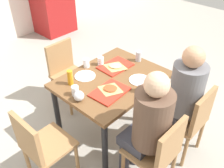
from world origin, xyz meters
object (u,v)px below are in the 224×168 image
Objects in this scene: person_in_brown_jacket at (182,93)px; pizza_slice_b at (115,66)px; paper_plate_near_edge at (140,80)px; plastic_cup_c at (75,91)px; foil_bundle at (79,96)px; pizza_slice_a at (110,89)px; chair_left_end at (40,145)px; chair_near_right at (191,118)px; plastic_cup_b at (142,87)px; person_in_red at (148,123)px; paper_plate_center at (85,76)px; plastic_cup_d at (101,61)px; plastic_cup_a at (86,63)px; condiment_bottle at (70,78)px; main_table at (112,86)px; tray_red_near at (110,92)px; chair_near_left at (159,151)px; chair_far_side at (66,70)px; soda_can at (138,56)px; tray_red_far at (115,66)px.

pizza_slice_b is (-0.10, 0.78, 0.03)m from person_in_brown_jacket.
plastic_cup_c reaches higher than paper_plate_near_edge.
foil_bundle is at bearing -107.97° from plastic_cup_c.
pizza_slice_a is (-0.45, 0.54, 0.03)m from person_in_brown_jacket.
pizza_slice_a is (0.77, -0.13, 0.27)m from chair_left_end.
plastic_cup_b is at bearing 119.20° from chair_near_right.
person_in_red is at bearing -135.56° from paper_plate_near_edge.
paper_plate_center is 0.84× the size of pizza_slice_b.
plastic_cup_d is at bearing 96.17° from paper_plate_near_edge.
condiment_bottle is at bearing -158.93° from plastic_cup_a.
chair_near_right is (0.28, -0.81, -0.15)m from main_table.
person_in_brown_jacket is at bearing -75.70° from paper_plate_near_edge.
tray_red_near is at bearing 166.66° from paper_plate_near_edge.
paper_plate_center is 0.63m from plastic_cup_b.
chair_near_left reaches higher than plastic_cup_b.
pizza_slice_a is (-0.17, -0.95, 0.27)m from chair_far_side.
chair_near_right is at bearing -50.48° from plastic_cup_c.
paper_plate_center is at bearing 16.96° from chair_left_end.
person_in_red is 1.00× the size of person_in_brown_jacket.
chair_near_left reaches higher than plastic_cup_a.
person_in_brown_jacket is 5.09× the size of pizza_slice_a.
plastic_cup_c is (-0.42, -0.30, 0.00)m from plastic_cup_a.
person_in_red is 5.09× the size of pizza_slice_a.
plastic_cup_b reaches higher than main_table.
pizza_slice_a is at bearing -20.48° from foil_bundle.
chair_near_right is 0.28m from person_in_brown_jacket.
paper_plate_center is 2.20× the size of plastic_cup_b.
soda_can is (0.45, 0.39, 0.01)m from plastic_cup_b.
chair_near_left is 8.53× the size of foil_bundle.
chair_far_side is at bearing 78.56° from tray_red_near.
plastic_cup_a reaches higher than pizza_slice_b.
plastic_cup_a reaches higher than paper_plate_center.
soda_can is at bearing 2.60° from foil_bundle.
chair_near_right is 2.37× the size of tray_red_far.
plastic_cup_c reaches higher than pizza_slice_a.
person_in_brown_jacket is at bearing -50.88° from plastic_cup_b.
foil_bundle reaches higher than paper_plate_near_edge.
tray_red_near is 0.48m from tray_red_far.
chair_far_side is at bearing 60.44° from foil_bundle.
chair_near_left is at bearing 180.00° from chair_near_right.
person_in_brown_jacket reaches higher than chair_near_left.
main_table is at bearing 38.59° from pizza_slice_a.
tray_red_near is at bearing -142.38° from main_table.
plastic_cup_c is at bearing 139.43° from tray_red_near.
person_in_red reaches higher than chair_near_left.
chair_left_end is 2.37× the size of tray_red_far.
person_in_brown_jacket reaches higher than pizza_slice_a.
main_table is 5.06× the size of paper_plate_center.
person_in_red is at bearing 165.86° from chair_near_right.
foil_bundle is (-0.28, 0.13, 0.04)m from tray_red_near.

